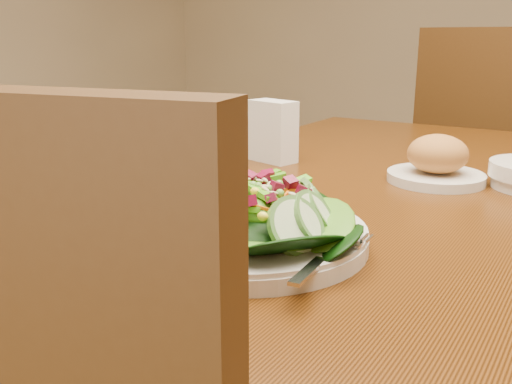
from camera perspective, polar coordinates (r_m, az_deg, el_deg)
dining_table at (r=1.02m, az=14.01°, el=-4.93°), size 0.90×1.40×0.75m
chair_far at (r=2.11m, az=22.51°, el=1.79°), size 0.56×0.56×1.02m
salad_plate at (r=0.68m, az=-0.20°, el=-3.05°), size 0.29×0.29×0.08m
bread_plate at (r=1.03m, az=17.64°, el=2.80°), size 0.17×0.17×0.08m
napkin_holder at (r=1.14m, az=1.70°, el=6.26°), size 0.10×0.07×0.12m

